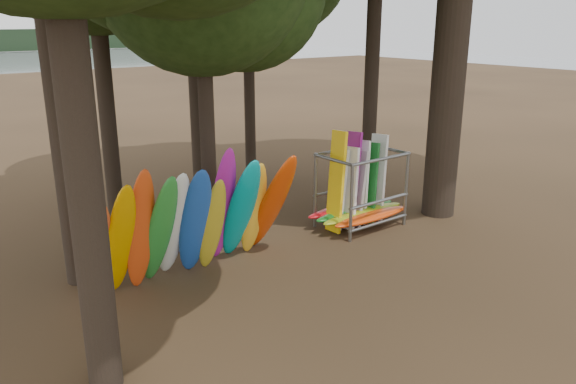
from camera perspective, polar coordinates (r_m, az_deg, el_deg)
ground at (r=14.58m, az=4.07°, el=-6.55°), size 120.00×120.00×0.00m
kayak_row at (r=13.19m, az=-9.16°, el=-2.91°), size 5.28×2.16×3.20m
storage_rack at (r=16.47m, az=7.33°, el=-0.04°), size 3.10×1.56×2.91m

